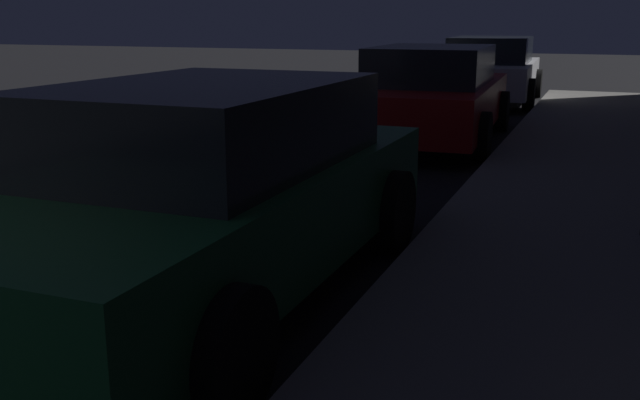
{
  "coord_description": "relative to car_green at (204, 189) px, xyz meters",
  "views": [
    {
      "loc": [
        5.31,
        -0.32,
        1.84
      ],
      "look_at": [
        4.17,
        2.56,
        1.06
      ],
      "focal_mm": 40.6,
      "sensor_mm": 36.0,
      "label": 1
    }
  ],
  "objects": [
    {
      "name": "car_white",
      "position": [
        0.0,
        12.38,
        -0.01
      ],
      "size": [
        2.23,
        4.53,
        1.43
      ],
      "color": "silver",
      "rests_on": "ground"
    },
    {
      "name": "car_red",
      "position": [
        0.0,
        6.71,
        -0.01
      ],
      "size": [
        2.22,
        4.65,
        1.43
      ],
      "color": "maroon",
      "rests_on": "ground"
    },
    {
      "name": "car_green",
      "position": [
        0.0,
        0.0,
        0.0
      ],
      "size": [
        2.1,
        4.4,
        1.43
      ],
      "color": "#19592D",
      "rests_on": "ground"
    }
  ]
}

